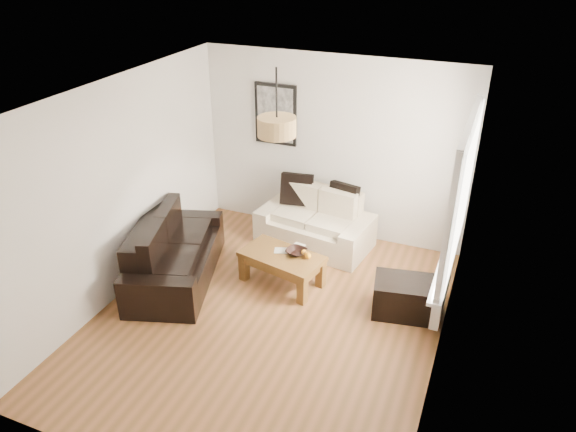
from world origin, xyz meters
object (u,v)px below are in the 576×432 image
at_px(sofa_leather, 175,251).
at_px(coffee_table, 282,269).
at_px(loveseat_cream, 315,220).
at_px(ottoman, 407,297).

xyz_separation_m(sofa_leather, coffee_table, (1.30, 0.41, -0.19)).
height_order(loveseat_cream, coffee_table, loveseat_cream).
height_order(coffee_table, ottoman, ottoman).
xyz_separation_m(loveseat_cream, coffee_table, (-0.06, -1.06, -0.18)).
relative_size(sofa_leather, coffee_table, 1.79).
relative_size(loveseat_cream, coffee_table, 1.52).
bearing_deg(ottoman, loveseat_cream, 144.75).
xyz_separation_m(sofa_leather, ottoman, (2.88, 0.40, -0.18)).
bearing_deg(coffee_table, ottoman, -0.56).
bearing_deg(ottoman, coffee_table, 179.44).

